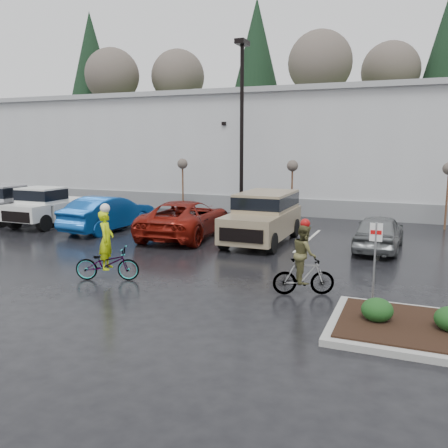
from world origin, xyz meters
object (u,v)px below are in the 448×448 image
at_px(fire_lane_sign, 375,254).
at_px(car_red, 185,219).
at_px(sapling_mid, 292,169).
at_px(cyclist_hivis, 107,257).
at_px(car_blue, 109,213).
at_px(suv_tan, 262,218).
at_px(cyclist_olive, 304,267).
at_px(car_grey, 379,232).
at_px(pickup_white, 55,205).
at_px(sapling_west, 183,167).
at_px(pickup_silver, 16,202).
at_px(lamppost, 242,112).

distance_m(fire_lane_sign, car_red, 10.76).
bearing_deg(sapling_mid, car_red, -117.18).
distance_m(sapling_mid, cyclist_hivis, 13.50).
bearing_deg(car_blue, suv_tan, -173.18).
bearing_deg(car_red, fire_lane_sign, 136.73).
height_order(fire_lane_sign, cyclist_olive, fire_lane_sign).
distance_m(car_grey, cyclist_olive, 6.68).
bearing_deg(pickup_white, cyclist_olive, -24.44).
xyz_separation_m(sapling_west, pickup_silver, (-7.05, -5.63, -1.75)).
distance_m(pickup_silver, car_red, 10.38).
bearing_deg(sapling_mid, car_blue, -139.09).
bearing_deg(lamppost, cyclist_hivis, -89.20).
bearing_deg(car_grey, lamppost, -30.96).
height_order(sapling_mid, pickup_white, sapling_mid).
distance_m(sapling_west, suv_tan, 9.33).
distance_m(car_red, car_grey, 8.11).
bearing_deg(cyclist_hivis, cyclist_olive, -102.04).
relative_size(pickup_white, car_blue, 1.04).
relative_size(sapling_west, car_grey, 0.78).
height_order(pickup_white, cyclist_hivis, cyclist_hivis).
relative_size(sapling_west, fire_lane_sign, 1.45).
xyz_separation_m(lamppost, pickup_silver, (-11.05, -4.63, -4.71)).
xyz_separation_m(sapling_mid, fire_lane_sign, (5.30, -12.80, -1.32)).
height_order(sapling_west, car_red, sapling_west).
xyz_separation_m(fire_lane_sign, suv_tan, (-4.99, 6.64, -0.38)).
bearing_deg(lamppost, cyclist_olive, -62.23).
bearing_deg(fire_lane_sign, car_blue, 152.41).
relative_size(pickup_silver, cyclist_olive, 2.48).
xyz_separation_m(fire_lane_sign, pickup_silver, (-18.85, 7.17, -0.43)).
relative_size(lamppost, cyclist_olive, 4.40).
bearing_deg(car_blue, lamppost, -125.87).
bearing_deg(cyclist_olive, suv_tan, 4.27).
bearing_deg(car_blue, sapling_west, -90.52).
bearing_deg(pickup_silver, cyclist_hivis, -33.82).
bearing_deg(suv_tan, car_red, -178.90).
height_order(lamppost, sapling_west, lamppost).
height_order(sapling_mid, car_blue, sapling_mid).
distance_m(lamppost, car_grey, 10.12).
xyz_separation_m(sapling_west, car_blue, (-0.72, -6.26, -1.91)).
bearing_deg(sapling_west, car_red, -62.04).
xyz_separation_m(pickup_silver, cyclist_olive, (17.00, -6.67, -0.20)).
distance_m(sapling_west, car_grey, 12.94).
distance_m(fire_lane_sign, pickup_white, 17.50).
xyz_separation_m(lamppost, sapling_west, (-4.00, 1.00, -2.96)).
xyz_separation_m(pickup_silver, suv_tan, (13.86, -0.53, 0.05)).
bearing_deg(pickup_white, car_grey, 0.25).
xyz_separation_m(fire_lane_sign, car_grey, (-0.39, 7.02, -0.70)).
height_order(pickup_silver, pickup_white, same).
height_order(sapling_mid, suv_tan, sapling_mid).
relative_size(lamppost, fire_lane_sign, 4.19).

